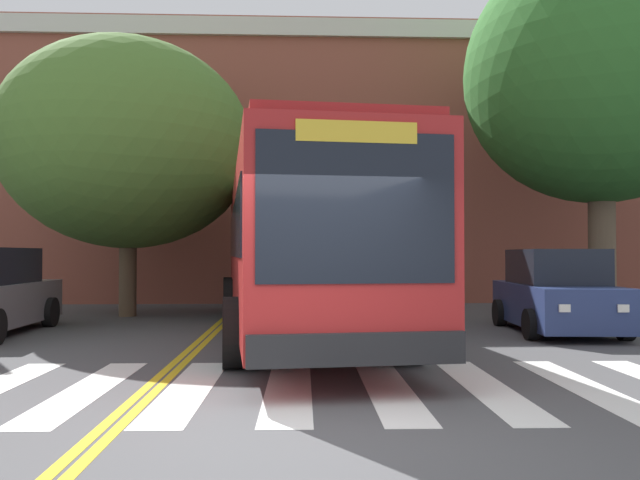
{
  "coord_description": "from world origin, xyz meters",
  "views": [
    {
      "loc": [
        -0.17,
        -5.66,
        1.64
      ],
      "look_at": [
        0.3,
        6.23,
        1.91
      ],
      "focal_mm": 35.0,
      "sensor_mm": 36.0,
      "label": 1
    }
  ],
  "objects_px": {
    "city_bus": "(295,245)",
    "street_tree_curbside_large": "(600,72)",
    "car_black_behind_bus": "(271,278)",
    "street_tree_curbside_small": "(129,145)",
    "car_navy_far_lane": "(556,294)"
  },
  "relations": [
    {
      "from": "car_black_behind_bus",
      "to": "street_tree_curbside_small",
      "type": "height_order",
      "value": "street_tree_curbside_small"
    },
    {
      "from": "car_navy_far_lane",
      "to": "street_tree_curbside_large",
      "type": "distance_m",
      "value": 6.54
    },
    {
      "from": "city_bus",
      "to": "street_tree_curbside_large",
      "type": "xyz_separation_m",
      "value": [
        7.8,
        2.6,
        4.47
      ]
    },
    {
      "from": "car_navy_far_lane",
      "to": "street_tree_curbside_small",
      "type": "xyz_separation_m",
      "value": [
        -9.9,
        3.8,
        3.75
      ]
    },
    {
      "from": "city_bus",
      "to": "street_tree_curbside_small",
      "type": "xyz_separation_m",
      "value": [
        -4.42,
        3.75,
        2.71
      ]
    },
    {
      "from": "city_bus",
      "to": "street_tree_curbside_large",
      "type": "relative_size",
      "value": 1.29
    },
    {
      "from": "car_black_behind_bus",
      "to": "street_tree_curbside_large",
      "type": "distance_m",
      "value": 11.93
    },
    {
      "from": "city_bus",
      "to": "car_navy_far_lane",
      "type": "relative_size",
      "value": 3.14
    },
    {
      "from": "city_bus",
      "to": "street_tree_curbside_small",
      "type": "bearing_deg",
      "value": 139.69
    },
    {
      "from": "car_black_behind_bus",
      "to": "street_tree_curbside_large",
      "type": "height_order",
      "value": "street_tree_curbside_large"
    },
    {
      "from": "car_black_behind_bus",
      "to": "street_tree_curbside_large",
      "type": "relative_size",
      "value": 0.42
    },
    {
      "from": "car_navy_far_lane",
      "to": "street_tree_curbside_large",
      "type": "relative_size",
      "value": 0.41
    },
    {
      "from": "city_bus",
      "to": "street_tree_curbside_large",
      "type": "height_order",
      "value": "street_tree_curbside_large"
    },
    {
      "from": "street_tree_curbside_large",
      "to": "street_tree_curbside_small",
      "type": "distance_m",
      "value": 12.4
    },
    {
      "from": "street_tree_curbside_large",
      "to": "city_bus",
      "type": "bearing_deg",
      "value": -161.55
    }
  ]
}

